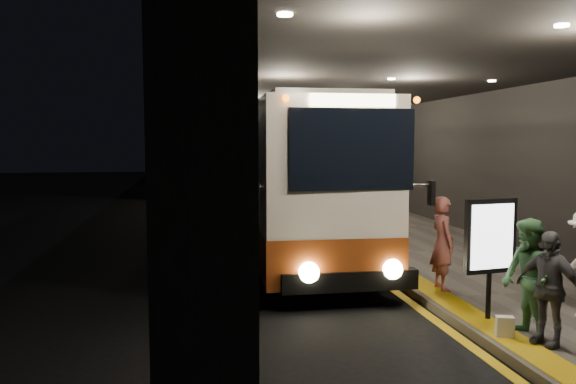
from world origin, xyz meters
TOP-DOWN VIEW (x-y plane):
  - ground at (0.00, 0.00)m, footprint 90.00×90.00m
  - lane_line_white at (-1.80, 5.00)m, footprint 0.12×50.00m
  - kerb_stripe_yellow at (2.35, 5.00)m, footprint 0.18×50.00m
  - sidewalk at (4.75, 5.00)m, footprint 4.50×50.00m
  - tactile_strip at (2.85, 5.00)m, footprint 0.50×50.00m
  - terminal_wall at (7.00, 5.00)m, footprint 0.10×50.00m
  - support_columns at (-1.50, 4.00)m, footprint 0.80×24.80m
  - canopy at (2.50, 5.00)m, footprint 9.00×50.00m
  - coach_main at (1.10, 2.58)m, footprint 2.91×12.09m
  - coach_second at (1.03, 15.83)m, footprint 2.76×11.00m
  - coach_third at (1.12, 31.67)m, footprint 2.89×11.49m
  - passenger_boarding at (3.07, -2.67)m, footprint 0.42×0.64m
  - passenger_waiting_green at (3.09, -5.37)m, footprint 0.54×0.85m
  - passenger_waiting_grey at (3.21, -5.65)m, footprint 0.82×1.04m
  - bag_polka at (3.71, -4.71)m, footprint 0.29×0.15m
  - bag_plain at (2.80, -5.30)m, footprint 0.28×0.21m
  - info_sign at (3.00, -4.50)m, footprint 0.91×0.24m
  - stanchion_post at (2.75, -0.81)m, footprint 0.05×0.05m

SIDE VIEW (x-z plane):
  - ground at x=0.00m, z-range 0.00..0.00m
  - lane_line_white at x=-1.80m, z-range 0.00..0.01m
  - kerb_stripe_yellow at x=2.35m, z-range 0.00..0.01m
  - sidewalk at x=4.75m, z-range 0.00..0.15m
  - tactile_strip at x=2.85m, z-range 0.15..0.16m
  - bag_plain at x=2.80m, z-range 0.15..0.45m
  - bag_polka at x=3.71m, z-range 0.15..0.48m
  - stanchion_post at x=2.75m, z-range 0.15..1.24m
  - passenger_waiting_grey at x=3.21m, z-range 0.15..1.73m
  - passenger_waiting_green at x=3.09m, z-range 0.15..1.86m
  - passenger_boarding at x=3.07m, z-range 0.15..1.92m
  - info_sign at x=3.00m, z-range 0.48..2.39m
  - coach_second at x=1.03m, z-range -0.07..3.36m
  - coach_third at x=1.12m, z-range -0.07..3.51m
  - coach_main at x=1.10m, z-range -0.08..3.67m
  - support_columns at x=-1.50m, z-range 0.00..4.40m
  - terminal_wall at x=7.00m, z-range 0.00..6.00m
  - canopy at x=2.50m, z-range 4.40..4.80m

